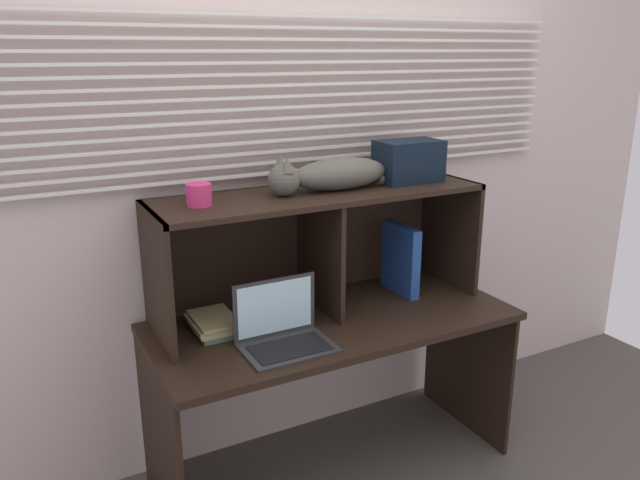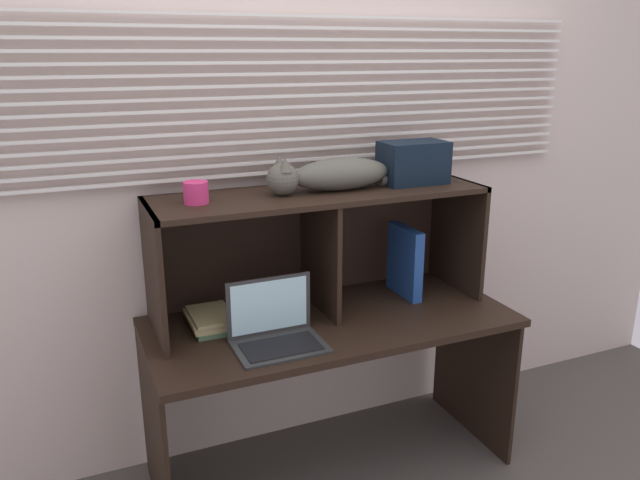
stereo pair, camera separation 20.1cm
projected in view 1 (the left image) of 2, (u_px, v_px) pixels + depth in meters
back_panel_with_blinds at (293, 169)px, 2.67m from camera, size 4.40×0.08×2.50m
desk at (333, 348)px, 2.56m from camera, size 1.48×0.66×0.71m
hutch_shelf_unit at (316, 227)px, 2.55m from camera, size 1.36×0.41×0.50m
cat at (333, 175)px, 2.48m from camera, size 0.71×0.16×0.15m
laptop at (283, 332)px, 2.28m from camera, size 0.33×0.23×0.24m
binder_upright at (401, 259)px, 2.75m from camera, size 0.05×0.23×0.31m
book_stack at (213, 324)px, 2.40m from camera, size 0.17×0.23×0.06m
small_basket at (199, 195)px, 2.24m from camera, size 0.09×0.09×0.08m
storage_box at (409, 161)px, 2.64m from camera, size 0.27×0.17×0.18m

